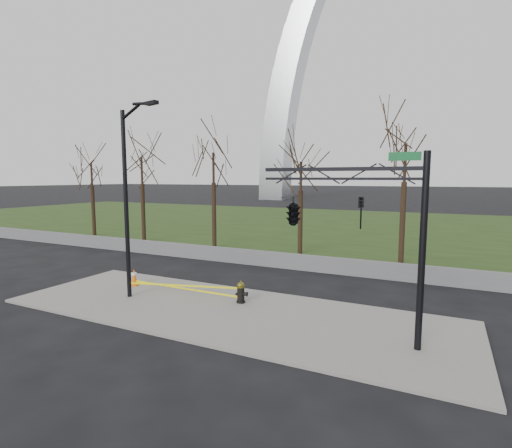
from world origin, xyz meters
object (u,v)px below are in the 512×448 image
at_px(street_light, 129,191).
at_px(traffic_signal_mast, 316,211).
at_px(traffic_cone, 134,277).
at_px(fire_hydrant, 241,293).

xyz_separation_m(street_light, traffic_signal_mast, (8.17, -0.17, -0.55)).
bearing_deg(traffic_signal_mast, traffic_cone, 169.23).
height_order(fire_hydrant, street_light, street_light).
distance_m(street_light, traffic_signal_mast, 8.19).
distance_m(fire_hydrant, traffic_cone, 5.86).
relative_size(fire_hydrant, street_light, 0.11).
height_order(street_light, traffic_signal_mast, street_light).
height_order(traffic_cone, traffic_signal_mast, traffic_signal_mast).
bearing_deg(traffic_cone, street_light, -48.74).
relative_size(fire_hydrant, traffic_signal_mast, 0.15).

